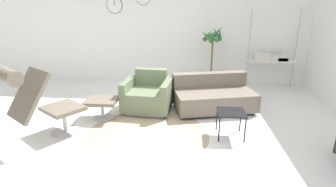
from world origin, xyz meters
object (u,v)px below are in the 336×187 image
at_px(ottoman, 102,104).
at_px(side_table, 231,114).
at_px(shelf_unit, 272,58).
at_px(lounge_chair, 36,96).
at_px(couch_low, 213,97).
at_px(armchair_red, 148,96).
at_px(potted_plant, 212,58).

distance_m(ottoman, side_table, 2.22).
bearing_deg(shelf_unit, lounge_chair, -143.70).
bearing_deg(shelf_unit, side_table, -116.60).
height_order(couch_low, shelf_unit, shelf_unit).
bearing_deg(armchair_red, lounge_chair, 49.99).
distance_m(armchair_red, couch_low, 1.24).
bearing_deg(side_table, ottoman, 166.75).
xyz_separation_m(armchair_red, potted_plant, (1.29, 1.52, 0.44)).
relative_size(lounge_chair, side_table, 2.82).
bearing_deg(shelf_unit, armchair_red, -148.58).
relative_size(lounge_chair, ottoman, 2.16).
bearing_deg(couch_low, side_table, 85.05).
distance_m(lounge_chair, ottoman, 1.16).
relative_size(couch_low, side_table, 3.95).
relative_size(couch_low, shelf_unit, 0.89).
bearing_deg(armchair_red, side_table, 150.69).
bearing_deg(lounge_chair, potted_plant, 82.69).
xyz_separation_m(side_table, potted_plant, (-0.12, 2.50, 0.36)).
relative_size(ottoman, side_table, 1.31).
relative_size(ottoman, armchair_red, 0.57).
xyz_separation_m(ottoman, potted_plant, (2.04, 2.00, 0.45)).
relative_size(armchair_red, shelf_unit, 0.51).
height_order(armchair_red, side_table, armchair_red).
xyz_separation_m(armchair_red, couch_low, (1.23, 0.12, -0.04)).
bearing_deg(armchair_red, shelf_unit, -142.96).
bearing_deg(armchair_red, potted_plant, -124.57).
relative_size(ottoman, potted_plant, 0.36).
relative_size(armchair_red, side_table, 2.29).
height_order(armchair_red, shelf_unit, shelf_unit).
bearing_deg(ottoman, lounge_chair, -125.55).
bearing_deg(couch_low, shelf_unit, -147.74).
bearing_deg(ottoman, potted_plant, 44.37).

